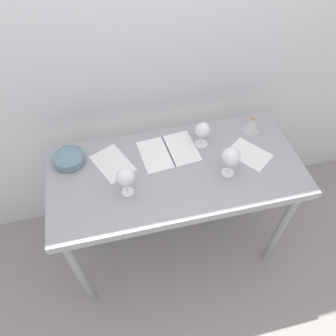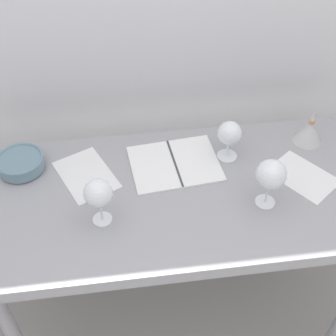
# 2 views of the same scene
# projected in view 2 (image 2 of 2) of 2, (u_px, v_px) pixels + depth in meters

# --- Properties ---
(ground_plane) EXTENTS (6.00, 6.00, 0.00)m
(ground_plane) POSITION_uv_depth(u_px,v_px,m) (179.00, 314.00, 2.21)
(ground_plane) COLOR gray
(back_wall) EXTENTS (3.80, 0.04, 2.60)m
(back_wall) POSITION_uv_depth(u_px,v_px,m) (165.00, 16.00, 1.64)
(back_wall) COLOR silver
(back_wall) RESTS_ON ground_plane
(steel_counter) EXTENTS (1.40, 0.65, 0.90)m
(steel_counter) POSITION_uv_depth(u_px,v_px,m) (183.00, 210.00, 1.65)
(steel_counter) COLOR #95959B
(steel_counter) RESTS_ON ground_plane
(wine_glass_far_right) EXTENTS (0.09, 0.09, 0.16)m
(wine_glass_far_right) POSITION_uv_depth(u_px,v_px,m) (230.00, 134.00, 1.62)
(wine_glass_far_right) COLOR white
(wine_glass_far_right) RESTS_ON steel_counter
(wine_glass_near_right) EXTENTS (0.10, 0.10, 0.18)m
(wine_glass_near_right) POSITION_uv_depth(u_px,v_px,m) (271.00, 175.00, 1.44)
(wine_glass_near_right) COLOR white
(wine_glass_near_right) RESTS_ON steel_counter
(wine_glass_near_left) EXTENTS (0.09, 0.09, 0.18)m
(wine_glass_near_left) POSITION_uv_depth(u_px,v_px,m) (98.00, 194.00, 1.39)
(wine_glass_near_left) COLOR white
(wine_glass_near_left) RESTS_ON steel_counter
(open_notebook) EXTENTS (0.34, 0.28, 0.01)m
(open_notebook) POSITION_uv_depth(u_px,v_px,m) (175.00, 164.00, 1.66)
(open_notebook) COLOR white
(open_notebook) RESTS_ON steel_counter
(tasting_sheet_upper) EXTENTS (0.25, 0.29, 0.00)m
(tasting_sheet_upper) POSITION_uv_depth(u_px,v_px,m) (86.00, 175.00, 1.63)
(tasting_sheet_upper) COLOR white
(tasting_sheet_upper) RESTS_ON steel_counter
(tasting_sheet_lower) EXTENTS (0.26, 0.28, 0.00)m
(tasting_sheet_lower) POSITION_uv_depth(u_px,v_px,m) (303.00, 176.00, 1.62)
(tasting_sheet_lower) COLOR white
(tasting_sheet_lower) RESTS_ON steel_counter
(tasting_bowl) EXTENTS (0.17, 0.17, 0.06)m
(tasting_bowl) POSITION_uv_depth(u_px,v_px,m) (21.00, 162.00, 1.63)
(tasting_bowl) COLOR #DBCC66
(tasting_bowl) RESTS_ON steel_counter
(decanter_funnel) EXTENTS (0.11, 0.11, 0.14)m
(decanter_funnel) POSITION_uv_depth(u_px,v_px,m) (309.00, 131.00, 1.73)
(decanter_funnel) COLOR #BBBBBB
(decanter_funnel) RESTS_ON steel_counter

